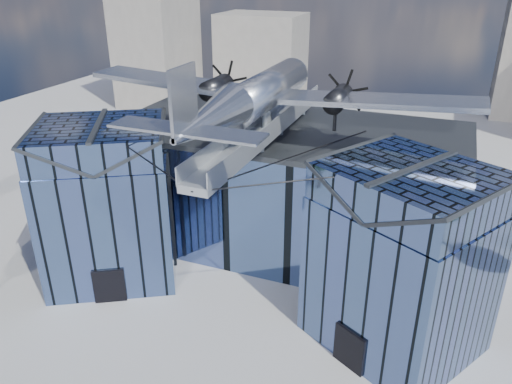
% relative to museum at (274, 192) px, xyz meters
% --- Properties ---
extents(ground_plane, '(120.00, 120.00, 0.00)m').
position_rel_museum_xyz_m(ground_plane, '(-0.00, -5.82, -5.54)').
color(ground_plane, gray).
extents(museum, '(32.88, 24.50, 17.60)m').
position_rel_museum_xyz_m(museum, '(0.00, 0.00, 0.00)').
color(museum, '#445A8B').
rests_on(museum, ground).
extents(bg_towers, '(77.00, 24.50, 26.00)m').
position_rel_museum_xyz_m(bg_towers, '(1.45, 44.67, 4.47)').
color(bg_towers, slate).
rests_on(bg_towers, ground).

